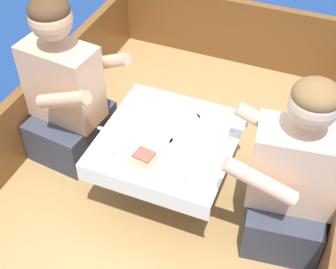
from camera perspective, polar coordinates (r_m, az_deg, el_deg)
ground_plane at (r=2.81m, az=-0.77°, el=-11.32°), size 60.00×60.00×0.00m
boat_deck at (r=2.70m, az=-0.79°, el=-9.62°), size 1.83×2.93×0.28m
gunwale_port at (r=2.80m, az=-17.88°, el=0.60°), size 0.06×2.93×0.42m
gunwale_starboard at (r=2.36m, az=19.78°, el=-10.50°), size 0.06×2.93×0.42m
bow_coaming at (r=3.48m, az=8.46°, el=12.31°), size 1.71×0.06×0.48m
cockpit_table at (r=2.40m, az=-0.00°, el=-1.05°), size 0.68×0.68×0.38m
person_port at (r=2.65m, az=-12.34°, el=4.78°), size 0.55×0.49×0.98m
person_starboard at (r=2.24m, az=14.84°, el=-5.41°), size 0.56×0.50×0.95m
plate_sandwich at (r=2.25m, az=-2.88°, el=-3.30°), size 0.20×0.20×0.01m
plate_bread at (r=2.47m, az=-3.25°, el=1.98°), size 0.19×0.19×0.01m
sandwich at (r=2.23m, az=-2.91°, el=-2.82°), size 0.13×0.11×0.05m
bowl_port_near at (r=2.41m, az=1.30°, el=1.30°), size 0.11×0.11×0.04m
bowl_starboard_near at (r=2.29m, az=3.83°, el=-1.68°), size 0.12×0.12×0.04m
coffee_cup_port at (r=2.16m, az=1.04°, el=-4.84°), size 0.10×0.07×0.06m
coffee_cup_starboard at (r=2.29m, az=-7.76°, el=-1.56°), size 0.09×0.07×0.06m
tin_can at (r=2.42m, az=4.67°, el=1.43°), size 0.07×0.07×0.05m
utensil_spoon_port at (r=2.50m, az=3.71°, el=2.39°), size 0.11×0.14×0.01m
utensil_fork_port at (r=2.32m, az=-0.08°, el=-1.58°), size 0.02×0.17×0.00m
utensil_knife_starboard at (r=2.52m, az=3.07°, el=2.88°), size 0.15×0.11×0.00m
utensil_spoon_center at (r=2.42m, az=-7.46°, el=0.42°), size 0.17×0.04×0.01m
utensil_knife_port at (r=2.18m, az=3.99°, el=-5.55°), size 0.03×0.17×0.00m
utensil_fork_starboard at (r=2.45m, az=5.91°, el=1.21°), size 0.17×0.04×0.00m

